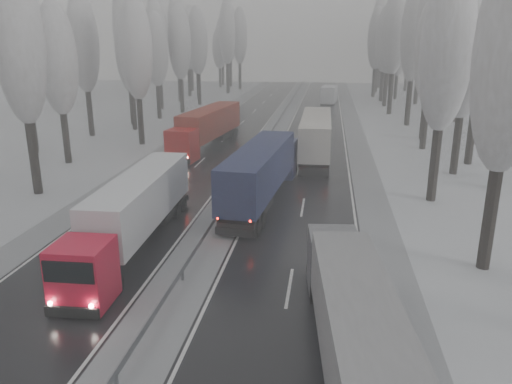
% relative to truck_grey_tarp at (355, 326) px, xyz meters
% --- Properties ---
extents(carriageway_right, '(7.50, 200.00, 0.03)m').
position_rel_truck_grey_tarp_xyz_m(carriageway_right, '(-2.68, 24.40, -2.14)').
color(carriageway_right, black).
rests_on(carriageway_right, ground).
extents(carriageway_left, '(7.50, 200.00, 0.03)m').
position_rel_truck_grey_tarp_xyz_m(carriageway_left, '(-13.18, 24.40, -2.14)').
color(carriageway_left, black).
rests_on(carriageway_left, ground).
extents(median_slush, '(3.00, 200.00, 0.04)m').
position_rel_truck_grey_tarp_xyz_m(median_slush, '(-7.93, 24.40, -2.13)').
color(median_slush, '#96999D').
rests_on(median_slush, ground).
extents(shoulder_right, '(2.40, 200.00, 0.04)m').
position_rel_truck_grey_tarp_xyz_m(shoulder_right, '(2.27, 24.40, -2.13)').
color(shoulder_right, '#96999D').
rests_on(shoulder_right, ground).
extents(shoulder_left, '(2.40, 200.00, 0.04)m').
position_rel_truck_grey_tarp_xyz_m(shoulder_left, '(-18.13, 24.40, -2.13)').
color(shoulder_left, '#96999D').
rests_on(shoulder_left, ground).
extents(median_guardrail, '(0.12, 200.00, 0.76)m').
position_rel_truck_grey_tarp_xyz_m(median_guardrail, '(-7.93, 24.39, -1.55)').
color(median_guardrail, slate).
rests_on(median_guardrail, ground).
extents(tree_18, '(3.60, 3.60, 16.58)m').
position_rel_truck_grey_tarp_xyz_m(tree_18, '(6.58, 21.43, 8.55)').
color(tree_18, black).
rests_on(tree_18, ground).
extents(tree_19, '(3.60, 3.60, 14.57)m').
position_rel_truck_grey_tarp_xyz_m(tree_19, '(12.09, 25.43, 7.27)').
color(tree_19, black).
rests_on(tree_19, ground).
extents(tree_20, '(3.60, 3.60, 15.71)m').
position_rel_truck_grey_tarp_xyz_m(tree_20, '(9.97, 29.57, 7.99)').
color(tree_20, black).
rests_on(tree_20, ground).
extents(tree_21, '(3.60, 3.60, 18.62)m').
position_rel_truck_grey_tarp_xyz_m(tree_21, '(12.19, 33.57, 9.85)').
color(tree_21, black).
rests_on(tree_21, ground).
extents(tree_22, '(3.60, 3.60, 15.86)m').
position_rel_truck_grey_tarp_xyz_m(tree_22, '(9.09, 40.00, 8.09)').
color(tree_22, black).
rests_on(tree_22, ground).
extents(tree_23, '(3.60, 3.60, 13.55)m').
position_rel_truck_grey_tarp_xyz_m(tree_23, '(15.38, 44.00, 6.62)').
color(tree_23, black).
rests_on(tree_23, ground).
extents(tree_24, '(3.60, 3.60, 20.49)m').
position_rel_truck_grey_tarp_xyz_m(tree_24, '(9.97, 45.42, 11.04)').
color(tree_24, black).
rests_on(tree_24, ground).
extents(tree_25, '(3.60, 3.60, 19.44)m').
position_rel_truck_grey_tarp_xyz_m(tree_25, '(16.88, 49.42, 10.37)').
color(tree_25, black).
rests_on(tree_25, ground).
extents(tree_26, '(3.60, 3.60, 18.78)m').
position_rel_truck_grey_tarp_xyz_m(tree_26, '(9.63, 55.67, 9.95)').
color(tree_26, black).
rests_on(tree_26, ground).
extents(tree_27, '(3.60, 3.60, 17.62)m').
position_rel_truck_grey_tarp_xyz_m(tree_27, '(16.78, 59.67, 9.21)').
color(tree_27, black).
rests_on(tree_27, ground).
extents(tree_28, '(3.60, 3.60, 19.62)m').
position_rel_truck_grey_tarp_xyz_m(tree_28, '(8.41, 66.35, 10.49)').
color(tree_28, black).
rests_on(tree_28, ground).
extents(tree_29, '(3.60, 3.60, 18.11)m').
position_rel_truck_grey_tarp_xyz_m(tree_29, '(15.78, 70.35, 9.52)').
color(tree_29, black).
rests_on(tree_29, ground).
extents(tree_30, '(3.60, 3.60, 17.86)m').
position_rel_truck_grey_tarp_xyz_m(tree_30, '(8.63, 76.10, 9.37)').
color(tree_30, black).
rests_on(tree_30, ground).
extents(tree_31, '(3.60, 3.60, 18.58)m').
position_rel_truck_grey_tarp_xyz_m(tree_31, '(14.55, 80.10, 9.82)').
color(tree_31, black).
rests_on(tree_31, ground).
extents(tree_32, '(3.60, 3.60, 17.33)m').
position_rel_truck_grey_tarp_xyz_m(tree_32, '(8.70, 83.61, 9.03)').
color(tree_32, black).
rests_on(tree_32, ground).
extents(tree_33, '(3.60, 3.60, 14.33)m').
position_rel_truck_grey_tarp_xyz_m(tree_33, '(11.84, 87.61, 7.11)').
color(tree_33, black).
rests_on(tree_33, ground).
extents(tree_34, '(3.60, 3.60, 17.63)m').
position_rel_truck_grey_tarp_xyz_m(tree_34, '(7.80, 90.72, 9.22)').
color(tree_34, black).
rests_on(tree_34, ground).
extents(tree_35, '(3.60, 3.60, 18.25)m').
position_rel_truck_grey_tarp_xyz_m(tree_35, '(17.01, 94.72, 9.62)').
color(tree_35, black).
rests_on(tree_35, ground).
extents(tree_36, '(3.60, 3.60, 20.23)m').
position_rel_truck_grey_tarp_xyz_m(tree_36, '(9.11, 100.56, 10.87)').
color(tree_36, black).
rests_on(tree_36, ground).
extents(tree_37, '(3.60, 3.60, 16.37)m').
position_rel_truck_grey_tarp_xyz_m(tree_37, '(16.09, 104.56, 8.41)').
color(tree_37, black).
rests_on(tree_37, ground).
extents(tree_38, '(3.60, 3.60, 17.97)m').
position_rel_truck_grey_tarp_xyz_m(tree_38, '(10.80, 111.13, 9.44)').
color(tree_38, black).
rests_on(tree_38, ground).
extents(tree_39, '(3.60, 3.60, 16.19)m').
position_rel_truck_grey_tarp_xyz_m(tree_39, '(13.62, 115.13, 8.30)').
color(tree_39, black).
rests_on(tree_39, ground).
extents(tree_58, '(3.60, 3.60, 17.21)m').
position_rel_truck_grey_tarp_xyz_m(tree_58, '(-23.06, 18.97, 8.95)').
color(tree_58, black).
rests_on(tree_58, ground).
extents(tree_60, '(3.60, 3.60, 14.84)m').
position_rel_truck_grey_tarp_xyz_m(tree_60, '(-25.68, 28.60, 7.44)').
color(tree_60, black).
rests_on(tree_60, ground).
extents(tree_61, '(3.60, 3.60, 13.95)m').
position_rel_truck_grey_tarp_xyz_m(tree_61, '(-31.45, 32.60, 6.87)').
color(tree_61, black).
rests_on(tree_61, ground).
extents(tree_62, '(3.60, 3.60, 16.04)m').
position_rel_truck_grey_tarp_xyz_m(tree_62, '(-21.88, 38.13, 8.21)').
color(tree_62, black).
rests_on(tree_62, ground).
extents(tree_63, '(3.60, 3.60, 16.88)m').
position_rel_truck_grey_tarp_xyz_m(tree_63, '(-29.78, 42.13, 8.74)').
color(tree_63, black).
rests_on(tree_63, ground).
extents(tree_64, '(3.60, 3.60, 15.42)m').
position_rel_truck_grey_tarp_xyz_m(tree_64, '(-26.19, 47.11, 7.81)').
color(tree_64, black).
rests_on(tree_64, ground).
extents(tree_65, '(3.60, 3.60, 19.48)m').
position_rel_truck_grey_tarp_xyz_m(tree_65, '(-27.98, 51.11, 10.39)').
color(tree_65, black).
rests_on(tree_65, ground).
extents(tree_66, '(3.60, 3.60, 15.23)m').
position_rel_truck_grey_tarp_xyz_m(tree_66, '(-26.09, 56.75, 7.69)').
color(tree_66, black).
rests_on(tree_66, ground).
extents(tree_67, '(3.60, 3.60, 17.09)m').
position_rel_truck_grey_tarp_xyz_m(tree_67, '(-27.48, 60.75, 8.88)').
color(tree_67, black).
rests_on(tree_67, ground).
extents(tree_68, '(3.60, 3.60, 16.65)m').
position_rel_truck_grey_tarp_xyz_m(tree_68, '(-24.51, 63.51, 8.60)').
color(tree_68, black).
rests_on(tree_68, ground).
extents(tree_69, '(3.60, 3.60, 19.35)m').
position_rel_truck_grey_tarp_xyz_m(tree_69, '(-29.35, 67.51, 10.31)').
color(tree_69, black).
rests_on(tree_69, ground).
extents(tree_70, '(3.60, 3.60, 17.09)m').
position_rel_truck_grey_tarp_xyz_m(tree_70, '(-24.26, 73.59, 8.88)').
color(tree_70, black).
rests_on(tree_70, ground).
extents(tree_71, '(3.60, 3.60, 19.61)m').
position_rel_truck_grey_tarp_xyz_m(tree_71, '(-29.02, 77.59, 10.48)').
color(tree_71, black).
rests_on(tree_71, ground).
extents(tree_72, '(3.60, 3.60, 15.11)m').
position_rel_truck_grey_tarp_xyz_m(tree_72, '(-26.86, 82.93, 7.61)').
color(tree_72, black).
rests_on(tree_72, ground).
extents(tree_73, '(3.60, 3.60, 17.22)m').
position_rel_truck_grey_tarp_xyz_m(tree_73, '(-29.75, 86.93, 8.96)').
color(tree_73, black).
rests_on(tree_73, ground).
extents(tree_74, '(3.60, 3.60, 19.68)m').
position_rel_truck_grey_tarp_xyz_m(tree_74, '(-23.00, 93.73, 10.52)').
color(tree_74, black).
rests_on(tree_74, ground).
extents(tree_75, '(3.60, 3.60, 18.60)m').
position_rel_truck_grey_tarp_xyz_m(tree_75, '(-32.13, 97.73, 9.84)').
color(tree_75, black).
rests_on(tree_75, ground).
extents(tree_76, '(3.60, 3.60, 18.55)m').
position_rel_truck_grey_tarp_xyz_m(tree_76, '(-21.98, 103.12, 9.80)').
color(tree_76, black).
rests_on(tree_76, ground).
extents(tree_77, '(3.60, 3.60, 14.32)m').
position_rel_truck_grey_tarp_xyz_m(tree_77, '(-27.59, 107.12, 7.11)').
color(tree_77, black).
rests_on(tree_77, ground).
extents(tree_78, '(3.60, 3.60, 19.55)m').
position_rel_truck_grey_tarp_xyz_m(tree_78, '(-25.49, 109.71, 10.44)').
color(tree_78, black).
rests_on(tree_78, ground).
extents(tree_79, '(3.60, 3.60, 17.07)m').
position_rel_truck_grey_tarp_xyz_m(tree_79, '(-28.26, 113.71, 8.86)').
color(tree_79, black).
rests_on(tree_79, ground).
extents(truck_grey_tarp, '(3.73, 14.49, 3.69)m').
position_rel_truck_grey_tarp_xyz_m(truck_grey_tarp, '(0.00, 0.00, 0.00)').
color(truck_grey_tarp, '#55565B').
rests_on(truck_grey_tarp, ground).
extents(truck_blue_box, '(4.03, 16.63, 4.23)m').
position_rel_truck_grey_tarp_xyz_m(truck_blue_box, '(-5.64, 19.35, 0.32)').
color(truck_blue_box, navy).
rests_on(truck_blue_box, ground).
extents(truck_cream_box, '(2.80, 17.06, 4.36)m').
position_rel_truck_grey_tarp_xyz_m(truck_cream_box, '(-2.25, 33.51, 0.40)').
color(truck_cream_box, '#A69F93').
rests_on(truck_cream_box, ground).
extents(box_truck_distant, '(3.27, 8.46, 3.09)m').
position_rel_truck_grey_tarp_xyz_m(box_truck_distant, '(-1.04, 79.57, -0.58)').
color(box_truck_distant, '#B5B6BC').
rests_on(box_truck_distant, ground).
extents(truck_red_white, '(2.79, 15.22, 3.89)m').
position_rel_truck_grey_tarp_xyz_m(truck_red_white, '(-11.69, 10.19, 0.12)').
color(truck_red_white, red).
rests_on(truck_red_white, ground).
extents(truck_red_red, '(4.52, 16.52, 4.20)m').
position_rel_truck_grey_tarp_xyz_m(truck_red_red, '(-13.98, 36.83, 0.30)').
color(truck_red_red, '#AE0C09').
rests_on(truck_red_red, ground).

